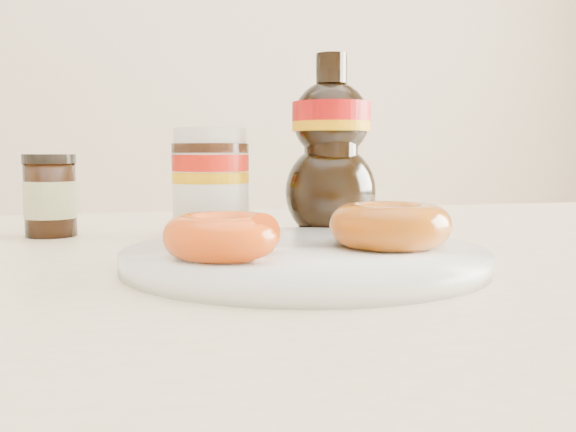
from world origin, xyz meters
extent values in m
cube|color=beige|center=(0.00, 1.75, 1.30)|extent=(3.50, 0.10, 2.60)
cube|color=beige|center=(0.00, 0.10, 0.73)|extent=(1.40, 0.90, 0.04)
cylinder|color=white|center=(0.03, 0.04, 0.76)|extent=(0.28, 0.28, 0.01)
torus|color=white|center=(0.03, 0.04, 0.76)|extent=(0.28, 0.28, 0.01)
torus|color=#CB4C0B|center=(-0.04, 0.02, 0.78)|extent=(0.11, 0.11, 0.03)
torus|color=#904809|center=(0.10, 0.03, 0.78)|extent=(0.11, 0.11, 0.03)
cylinder|color=white|center=(-0.02, 0.24, 0.80)|extent=(0.08, 0.08, 0.10)
cylinder|color=#9A0F05|center=(-0.02, 0.24, 0.83)|extent=(0.08, 0.08, 0.02)
cylinder|color=#D89905|center=(-0.02, 0.24, 0.81)|extent=(0.08, 0.08, 0.01)
cylinder|color=black|center=(-0.02, 0.24, 0.84)|extent=(0.08, 0.08, 0.01)
cylinder|color=white|center=(-0.02, 0.24, 0.86)|extent=(0.08, 0.08, 0.02)
cylinder|color=black|center=(-0.18, 0.29, 0.79)|extent=(0.05, 0.05, 0.08)
cylinder|color=beige|center=(-0.18, 0.29, 0.79)|extent=(0.05, 0.05, 0.04)
cylinder|color=black|center=(-0.18, 0.29, 0.83)|extent=(0.05, 0.05, 0.01)
camera|label=1|loc=(-0.11, -0.44, 0.84)|focal=40.00mm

